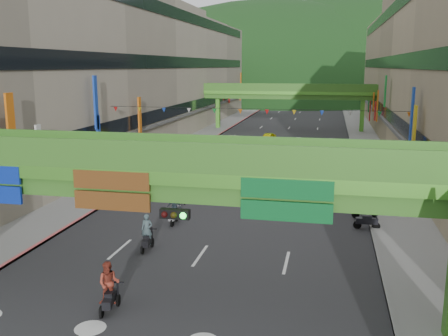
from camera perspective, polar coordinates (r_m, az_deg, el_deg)
road_slab at (r=62.92m, az=6.09°, el=2.62°), size 18.00×140.00×0.02m
sidewalk_left at (r=64.95m, az=-3.61°, el=3.00°), size 4.00×140.00×0.15m
sidewalk_right at (r=62.76m, az=16.14°, el=2.26°), size 4.00×140.00×0.15m
curb_left at (r=64.47m, az=-1.98°, el=2.97°), size 0.20×140.00×0.18m
curb_right at (r=62.65m, az=14.40°, el=2.35°), size 0.20×140.00×0.18m
building_row_left at (r=66.81m, az=-10.41°, el=11.16°), size 12.80×95.00×19.00m
building_row_right at (r=63.10m, az=23.94°, el=10.35°), size 12.80×95.00×19.00m
overpass_near at (r=18.62m, az=-5.30°, el=-2.62°), size 28.00×12.27×7.10m
overpass_far at (r=77.22m, az=7.37°, el=8.27°), size 28.00×2.20×7.10m
hill_left at (r=173.43m, az=4.99°, el=8.33°), size 168.00×140.00×112.00m
hill_right at (r=192.99m, az=17.74°, el=8.16°), size 208.00×176.00×128.00m
bunting_string at (r=42.49m, az=3.40°, el=6.45°), size 26.00×0.36×0.47m
scooter_rider_near at (r=27.23m, az=-8.79°, el=-7.44°), size 0.68×1.60×2.03m
scooter_rider_mid at (r=21.02m, az=-13.00°, el=-13.03°), size 0.99×1.59×2.14m
scooter_rider_left at (r=31.44m, az=-5.70°, el=-4.81°), size 0.90×1.60×1.86m
scooter_rider_far at (r=46.36m, az=1.34°, el=0.86°), size 0.96×1.60×2.20m
parked_scooter_row at (r=35.80m, az=15.56°, el=-3.79°), size 1.60×9.35×1.08m
car_silver at (r=61.00m, az=0.88°, el=3.05°), size 2.01×4.34×1.38m
car_yellow at (r=64.49m, az=5.04°, el=3.43°), size 2.09×3.99×1.30m
pedestrian_red at (r=44.79m, az=19.27°, el=-0.54°), size 0.83×0.64×1.69m
pedestrian_dark at (r=49.13m, az=18.65°, el=0.61°), size 1.12×0.58×1.83m
pedestrian_blue at (r=42.45m, az=19.66°, el=-1.08°), size 0.92×0.63×1.89m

